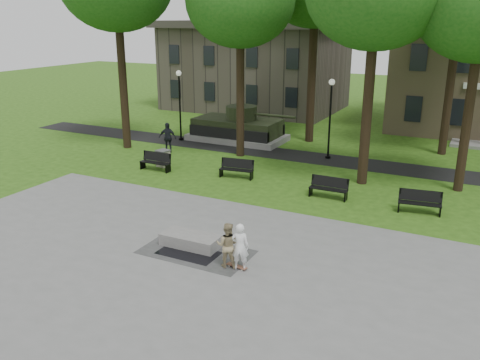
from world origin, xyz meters
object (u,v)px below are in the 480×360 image
(concrete_block, at_px, (191,240))
(friend_watching, at_px, (227,245))
(skateboarder, at_px, (240,247))
(park_bench_0, at_px, (156,161))
(trash_bin, at_px, (163,158))

(concrete_block, bearing_deg, friend_watching, -22.48)
(skateboarder, bearing_deg, park_bench_0, -59.57)
(park_bench_0, height_order, trash_bin, park_bench_0)
(concrete_block, xyz_separation_m, trash_bin, (-7.03, 8.26, 0.24))
(friend_watching, height_order, park_bench_0, friend_watching)
(skateboarder, relative_size, friend_watching, 1.04)
(skateboarder, bearing_deg, concrete_block, -36.47)
(skateboarder, bearing_deg, trash_bin, -61.92)
(skateboarder, relative_size, park_bench_0, 0.92)
(trash_bin, bearing_deg, concrete_block, -49.59)
(park_bench_0, distance_m, trash_bin, 0.78)
(skateboarder, xyz_separation_m, park_bench_0, (-9.41, 8.29, -0.32))
(concrete_block, height_order, skateboarder, skateboarder)
(skateboarder, height_order, friend_watching, skateboarder)
(concrete_block, xyz_separation_m, skateboarder, (2.45, -0.81, 0.60))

